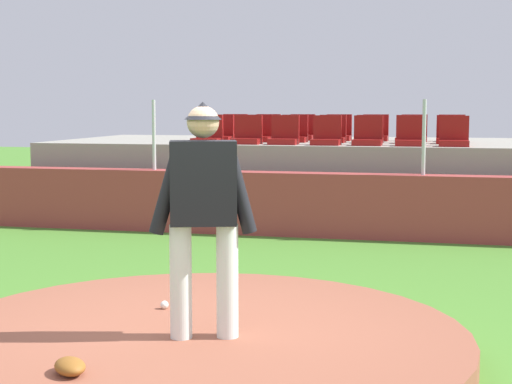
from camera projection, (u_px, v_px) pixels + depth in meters
The scene contains 30 objects.
ground_plane at pixel (195, 359), 6.34m from camera, with size 60.00×60.00×0.00m, color #48822C.
pitchers_mound at pixel (195, 345), 6.33m from camera, with size 4.45×4.45×0.23m, color brown.
pitcher at pixel (204, 202), 6.04m from camera, with size 0.83×0.41×1.84m.
baseball at pixel (164, 305), 7.01m from camera, with size 0.07×0.07×0.07m, color white.
fielding_glove at pixel (70, 366), 5.29m from camera, with size 0.30×0.20×0.11m, color brown.
brick_barrier at pixel (314, 205), 12.30m from camera, with size 12.10×0.40×1.00m, color #9B3A37.
fence_post_left at pixel (154, 135), 12.79m from camera, with size 0.06×0.06×1.14m, color silver.
fence_post_right at pixel (424, 137), 11.81m from camera, with size 0.06×0.06×1.14m, color silver.
bleacher_platform at pixel (337, 177), 14.95m from camera, with size 10.51×4.24×1.39m, color gray.
stadium_chair_0 at pixel (208, 135), 13.80m from camera, with size 0.48×0.44×0.50m.
stadium_chair_1 at pixel (247, 135), 13.64m from camera, with size 0.48×0.44×0.50m.
stadium_chair_2 at pixel (284, 135), 13.49m from camera, with size 0.48×0.44×0.50m.
stadium_chair_3 at pixel (327, 136), 13.28m from camera, with size 0.48×0.44×0.50m.
stadium_chair_4 at pixel (368, 136), 13.16m from camera, with size 0.48×0.44×0.50m.
stadium_chair_5 at pixel (411, 136), 12.97m from camera, with size 0.48×0.44×0.50m.
stadium_chair_6 at pixel (454, 137), 12.83m from camera, with size 0.48×0.44×0.50m.
stadium_chair_7 at pixel (220, 133), 14.66m from camera, with size 0.48×0.44×0.50m.
stadium_chair_8 at pixel (258, 133), 14.48m from camera, with size 0.48×0.44×0.50m.
stadium_chair_9 at pixel (294, 134), 14.38m from camera, with size 0.48×0.44×0.50m.
stadium_chair_10 at pixel (332, 134), 14.21m from camera, with size 0.48×0.44×0.50m.
stadium_chair_11 at pixel (370, 134), 14.01m from camera, with size 0.48×0.44×0.50m.
stadium_chair_12 at pixel (410, 134), 13.88m from camera, with size 0.48×0.44×0.50m.
stadium_chair_13 at pixel (450, 135), 13.73m from camera, with size 0.48×0.44×0.50m.
stadium_chair_14 at pixel (234, 132), 15.51m from camera, with size 0.48×0.44×0.50m.
stadium_chair_15 at pixel (267, 132), 15.36m from camera, with size 0.48×0.44×0.50m.
stadium_chair_16 at pixel (302, 132), 15.24m from camera, with size 0.48×0.44×0.50m.
stadium_chair_17 at pixel (339, 132), 15.04m from camera, with size 0.48×0.44×0.50m.
stadium_chair_18 at pixel (375, 133), 14.90m from camera, with size 0.48×0.44×0.50m.
stadium_chair_19 at pixel (414, 133), 14.74m from camera, with size 0.48×0.44×0.50m.
stadium_chair_20 at pixel (452, 133), 14.57m from camera, with size 0.48×0.44×0.50m.
Camera 1 is at (1.88, -5.89, 2.04)m, focal length 54.93 mm.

